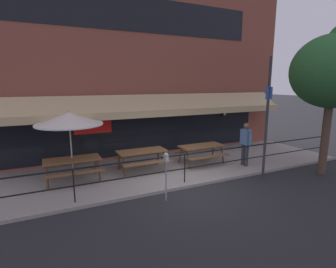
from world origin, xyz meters
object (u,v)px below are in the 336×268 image
picnic_table_right (202,149)px  street_sign_pole (267,119)px  parking_meter_near (166,162)px  picnic_table_centre (142,155)px  pedestrian_walking (245,142)px  picnic_table_left (73,163)px  patio_umbrella_left (69,119)px

picnic_table_right → street_sign_pole: size_ratio=0.43×
parking_meter_near → picnic_table_centre: bearing=85.4°
picnic_table_right → pedestrian_walking: 1.74m
parking_meter_near → street_sign_pole: (3.75, 0.04, 1.00)m
street_sign_pole → picnic_table_right: bearing=115.8°
parking_meter_near → picnic_table_left: bearing=131.7°
picnic_table_left → pedestrian_walking: size_ratio=1.05×
parking_meter_near → street_sign_pole: size_ratio=0.34×
picnic_table_centre → street_sign_pole: size_ratio=0.43×
patio_umbrella_left → street_sign_pole: size_ratio=0.57×
picnic_table_centre → patio_umbrella_left: bearing=178.9°
patio_umbrella_left → pedestrian_walking: 6.56m
pedestrian_walking → patio_umbrella_left: bearing=168.7°
picnic_table_centre → picnic_table_right: same height
picnic_table_centre → street_sign_pole: (3.55, -2.53, 1.44)m
picnic_table_centre → parking_meter_near: 2.61m
patio_umbrella_left → pedestrian_walking: (6.34, -1.26, -1.12)m
picnic_table_left → patio_umbrella_left: (-0.00, 0.09, 1.47)m
picnic_table_left → patio_umbrella_left: patio_umbrella_left is taller
pedestrian_walking → street_sign_pole: 1.74m
patio_umbrella_left → parking_meter_near: patio_umbrella_left is taller
picnic_table_right → patio_umbrella_left: size_ratio=0.76×
pedestrian_walking → street_sign_pole: bearing=-104.2°
picnic_table_right → patio_umbrella_left: patio_umbrella_left is taller
picnic_table_centre → parking_meter_near: (-0.21, -2.57, 0.44)m
picnic_table_left → parking_meter_near: 3.41m
picnic_table_centre → pedestrian_walking: bearing=-17.4°
picnic_table_centre → patio_umbrella_left: 2.87m
picnic_table_centre → parking_meter_near: parking_meter_near is taller
picnic_table_centre → pedestrian_walking: pedestrian_walking is taller
picnic_table_right → patio_umbrella_left: bearing=176.2°
picnic_table_right → pedestrian_walking: size_ratio=1.05×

